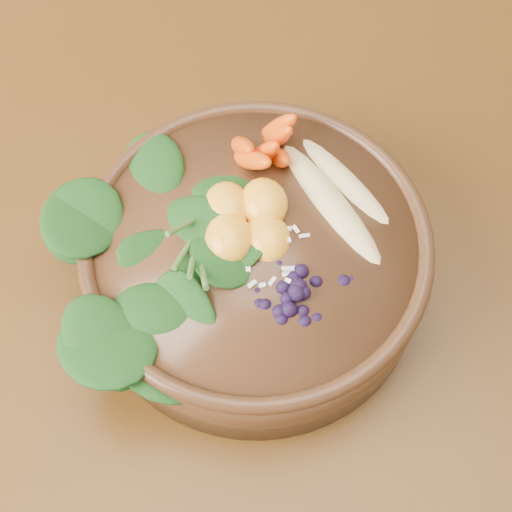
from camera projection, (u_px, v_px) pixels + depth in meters
ground at (347, 390)px, 1.36m from camera, size 4.00×4.00×0.00m
dining_table at (413, 202)px, 0.78m from camera, size 1.60×0.90×0.75m
stoneware_bowl at (256, 262)px, 0.60m from camera, size 0.37×0.37×0.08m
kale_heap at (170, 196)px, 0.56m from camera, size 0.23×0.22×0.04m
carrot_cluster at (260, 117)px, 0.58m from camera, size 0.08×0.08×0.08m
banana_halves at (339, 182)px, 0.58m from camera, size 0.10×0.16×0.03m
mandarin_cluster at (246, 212)px, 0.56m from camera, size 0.11×0.11×0.03m
blueberry_pile at (301, 282)px, 0.53m from camera, size 0.16×0.14×0.04m
coconut_flakes at (271, 254)px, 0.55m from camera, size 0.11×0.10×0.01m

